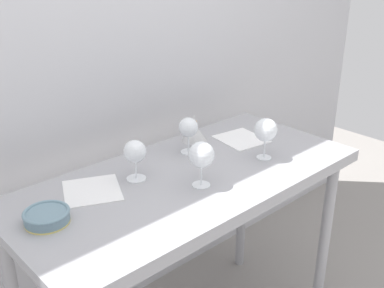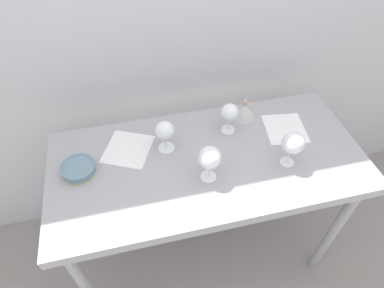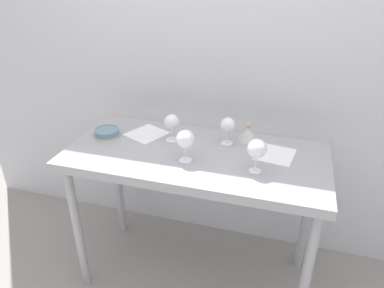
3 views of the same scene
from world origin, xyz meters
name	(u,v)px [view 3 (image 3 of 3)]	position (x,y,z in m)	size (l,w,h in m)	color
ground_plane	(195,273)	(0.00, 0.00, 0.00)	(6.00, 6.00, 0.00)	gray
back_wall	(218,57)	(0.00, 0.49, 1.30)	(3.80, 0.04, 2.60)	silver
steel_counter	(195,169)	(0.00, -0.01, 0.79)	(1.40, 0.65, 0.90)	#9B9BA0
wine_glass_far_right	(228,126)	(0.14, 0.15, 1.01)	(0.08, 0.08, 0.16)	white
wine_glass_near_center	(185,140)	(-0.03, -0.10, 1.02)	(0.10, 0.10, 0.17)	white
wine_glass_near_right	(257,149)	(0.33, -0.11, 1.02)	(0.10, 0.10, 0.17)	white
wine_glass_far_left	(172,123)	(-0.17, 0.10, 1.01)	(0.09, 0.09, 0.16)	white
tasting_sheet_upper	(275,154)	(0.41, 0.09, 0.90)	(0.19, 0.21, 0.00)	white
tasting_sheet_lower	(147,134)	(-0.34, 0.13, 0.90)	(0.20, 0.21, 0.00)	white
tasting_bowl	(107,132)	(-0.56, 0.05, 0.92)	(0.15, 0.15, 0.04)	#DBCC66
decanter_funnel	(248,133)	(0.25, 0.23, 0.94)	(0.12, 0.12, 0.13)	#BEBEBE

